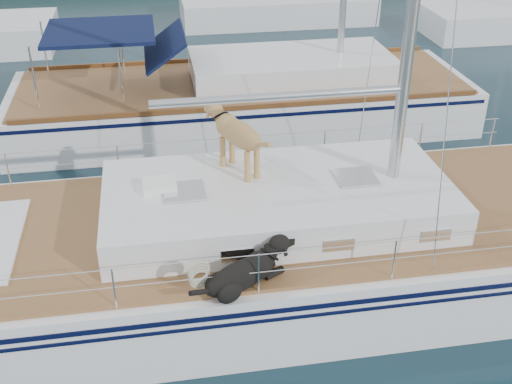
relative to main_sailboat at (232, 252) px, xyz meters
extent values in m
plane|color=black|center=(-0.09, 0.00, -0.68)|extent=(120.00, 120.00, 0.00)
cube|color=white|center=(-0.09, 0.00, -0.18)|extent=(12.00, 3.80, 1.40)
cube|color=olive|center=(-0.09, 0.00, 0.55)|extent=(11.52, 3.50, 0.06)
cube|color=white|center=(0.71, 0.00, 0.86)|extent=(5.20, 2.50, 0.55)
cylinder|color=silver|center=(0.71, 0.00, 2.53)|extent=(3.60, 0.12, 0.12)
cylinder|color=silver|center=(-0.09, -1.75, 1.14)|extent=(10.56, 0.01, 0.01)
cylinder|color=silver|center=(-0.09, 1.75, 1.14)|extent=(10.56, 0.01, 0.01)
cube|color=#1C33B3|center=(-0.40, 1.34, 0.61)|extent=(0.70, 0.53, 0.05)
cube|color=white|center=(-1.04, 0.16, 1.19)|extent=(0.51, 0.42, 0.12)
torus|color=beige|center=(-0.64, -1.69, 0.94)|extent=(0.41, 0.24, 0.39)
cube|color=white|center=(1.13, 6.38, -0.23)|extent=(11.00, 3.50, 1.30)
cube|color=olive|center=(1.13, 6.38, 0.42)|extent=(10.56, 3.29, 0.06)
cube|color=white|center=(2.33, 6.38, 0.77)|extent=(4.80, 2.30, 0.55)
cube|color=#0F1740|center=(-2.07, 6.38, 1.82)|extent=(2.40, 2.30, 0.08)
cube|color=white|center=(3.91, 16.00, -0.28)|extent=(7.20, 3.00, 1.10)
cube|color=white|center=(11.91, 13.00, -0.28)|extent=(6.40, 3.00, 1.10)
camera|label=1|loc=(-1.03, -8.19, 5.77)|focal=45.00mm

